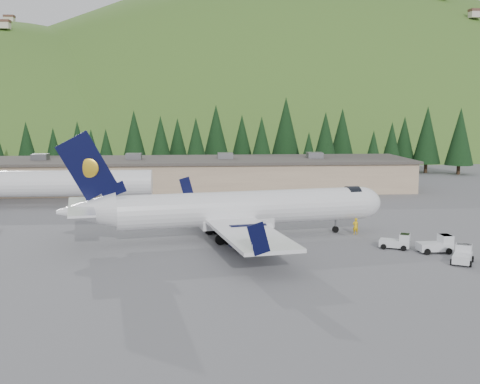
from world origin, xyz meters
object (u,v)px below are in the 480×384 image
at_px(airliner, 235,210).
at_px(baggage_tug_a, 438,245).
at_px(second_airliner, 49,183).
at_px(baggage_tug_b, 397,242).
at_px(terminal_building, 195,174).
at_px(baggage_tug_c, 463,255).
at_px(ramp_worker, 355,226).

bearing_deg(airliner, baggage_tug_a, -32.90).
xyz_separation_m(second_airliner, baggage_tug_b, (39.20, -27.99, -2.65)).
height_order(airliner, second_airliner, second_airliner).
height_order(baggage_tug_b, terminal_building, terminal_building).
xyz_separation_m(second_airliner, baggage_tug_c, (43.11, -33.63, -2.64)).
height_order(airliner, baggage_tug_b, airliner).
bearing_deg(baggage_tug_c, ramp_worker, 56.61).
distance_m(airliner, terminal_building, 38.40).
bearing_deg(baggage_tug_b, terminal_building, 138.55).
bearing_deg(terminal_building, baggage_tug_a, -63.76).
bearing_deg(ramp_worker, airliner, -3.86).
xyz_separation_m(terminal_building, ramp_worker, (17.01, -37.24, -1.73)).
distance_m(baggage_tug_a, baggage_tug_b, 3.70).
relative_size(airliner, baggage_tug_c, 10.71).
bearing_deg(terminal_building, baggage_tug_c, -64.95).
bearing_deg(baggage_tug_a, baggage_tug_c, -82.46).
relative_size(baggage_tug_a, terminal_building, 0.04).
xyz_separation_m(second_airliner, baggage_tug_a, (42.46, -29.74, -2.58)).
height_order(baggage_tug_c, terminal_building, terminal_building).
distance_m(baggage_tug_b, ramp_worker, 7.13).
bearing_deg(baggage_tug_b, second_airliner, 169.34).
height_order(baggage_tug_a, terminal_building, terminal_building).
height_order(terminal_building, ramp_worker, terminal_building).
distance_m(baggage_tug_b, baggage_tug_c, 6.86).
bearing_deg(ramp_worker, second_airliner, -37.94).
bearing_deg(second_airliner, ramp_worker, -29.91).
distance_m(airliner, baggage_tug_b, 16.50).
distance_m(second_airliner, baggage_tug_c, 54.74).
relative_size(second_airliner, terminal_building, 0.39).
xyz_separation_m(baggage_tug_b, terminal_building, (-19.29, 43.99, 1.95)).
distance_m(baggage_tug_a, ramp_worker, 10.15).
height_order(airliner, baggage_tug_a, airliner).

